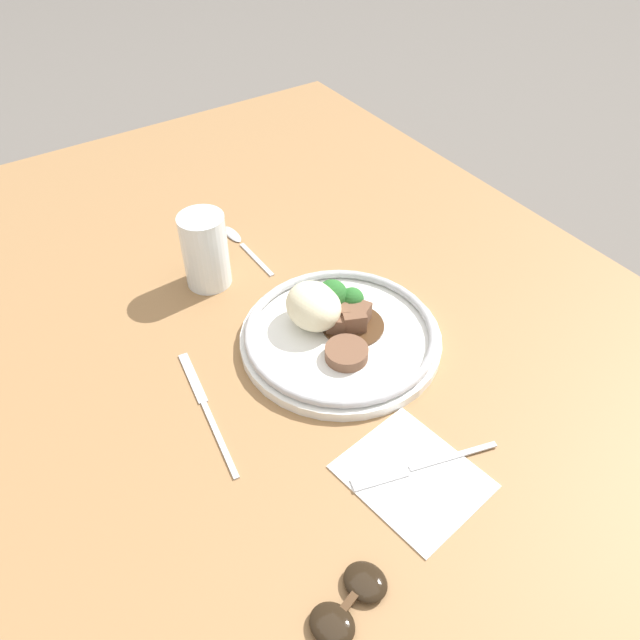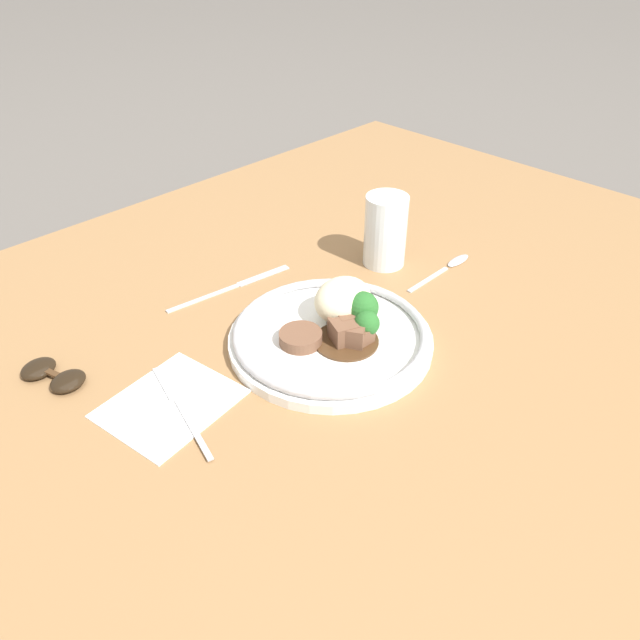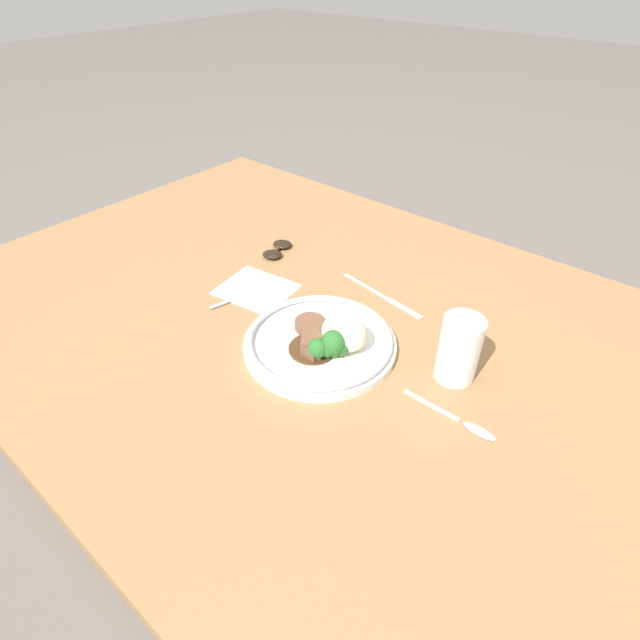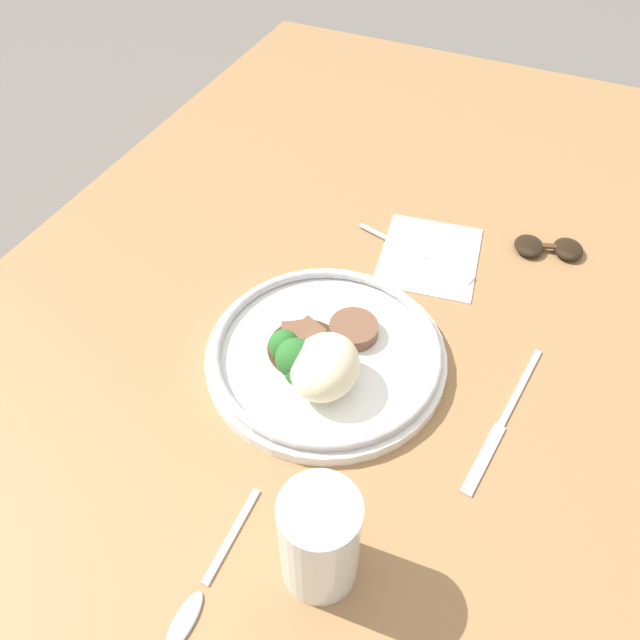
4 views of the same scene
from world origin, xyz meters
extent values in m
plane|color=#5B5651|center=(0.00, 0.00, 0.00)|extent=(8.00, 8.00, 0.00)
cube|color=olive|center=(0.00, 0.00, 0.02)|extent=(1.58, 1.03, 0.04)
cube|color=white|center=(-0.19, 0.00, 0.05)|extent=(0.16, 0.15, 0.00)
cylinder|color=white|center=(0.03, -0.05, 0.05)|extent=(0.27, 0.27, 0.01)
torus|color=#B2B2B7|center=(0.03, -0.05, 0.06)|extent=(0.26, 0.26, 0.01)
ellipsoid|color=beige|center=(0.07, -0.04, 0.09)|extent=(0.08, 0.07, 0.06)
cylinder|color=brown|center=(-0.01, -0.04, 0.07)|extent=(0.06, 0.06, 0.02)
cylinder|color=#472D19|center=(0.04, -0.08, 0.06)|extent=(0.09, 0.09, 0.00)
cube|color=brown|center=(0.05, -0.06, 0.07)|extent=(0.04, 0.04, 0.03)
cube|color=brown|center=(0.05, -0.09, 0.07)|extent=(0.02, 0.02, 0.02)
cube|color=brown|center=(0.04, -0.09, 0.07)|extent=(0.04, 0.04, 0.03)
cube|color=brown|center=(0.03, -0.08, 0.07)|extent=(0.04, 0.04, 0.03)
cube|color=brown|center=(0.04, -0.06, 0.07)|extent=(0.04, 0.04, 0.03)
cylinder|color=#568442|center=(0.08, -0.07, 0.07)|extent=(0.02, 0.02, 0.02)
sphere|color=#286628|center=(0.08, -0.07, 0.09)|extent=(0.04, 0.04, 0.04)
cylinder|color=#568442|center=(0.07, -0.08, 0.06)|extent=(0.01, 0.01, 0.01)
sphere|color=#286628|center=(0.07, -0.08, 0.08)|extent=(0.03, 0.03, 0.03)
cylinder|color=#568442|center=(0.08, -0.06, 0.06)|extent=(0.01, 0.01, 0.01)
sphere|color=#286628|center=(0.08, -0.06, 0.08)|extent=(0.04, 0.04, 0.04)
cylinder|color=#568442|center=(0.06, -0.09, 0.07)|extent=(0.01, 0.01, 0.01)
sphere|color=#286628|center=(0.06, -0.09, 0.08)|extent=(0.03, 0.03, 0.03)
cylinder|color=yellow|center=(0.25, 0.04, 0.08)|extent=(0.06, 0.06, 0.08)
cylinder|color=white|center=(0.25, 0.04, 0.10)|extent=(0.07, 0.07, 0.12)
cube|color=#B7B7BC|center=(-0.19, -0.05, 0.05)|extent=(0.04, 0.11, 0.00)
cube|color=#B7B7BC|center=(-0.17, 0.03, 0.05)|extent=(0.03, 0.07, 0.00)
cube|color=#B7B7BC|center=(-0.02, 0.16, 0.05)|extent=(0.12, 0.02, 0.00)
cube|color=#B7B7BC|center=(0.08, 0.14, 0.05)|extent=(0.09, 0.02, 0.00)
cube|color=#B7B7BC|center=(0.25, -0.05, 0.05)|extent=(0.10, 0.01, 0.00)
ellipsoid|color=#B7B7BC|center=(0.34, -0.05, 0.05)|extent=(0.05, 0.02, 0.01)
ellipsoid|color=black|center=(-0.26, 0.12, 0.05)|extent=(0.05, 0.05, 0.01)
ellipsoid|color=black|center=(-0.27, 0.17, 0.05)|extent=(0.05, 0.05, 0.01)
cube|color=#472D19|center=(-0.26, 0.14, 0.05)|extent=(0.01, 0.02, 0.00)
camera|label=1|loc=(-0.45, 0.30, 0.65)|focal=35.00mm
camera|label=2|loc=(-0.45, -0.51, 0.55)|focal=35.00mm
camera|label=3|loc=(0.47, -0.57, 0.63)|focal=28.00mm
camera|label=4|loc=(0.44, 0.12, 0.60)|focal=35.00mm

